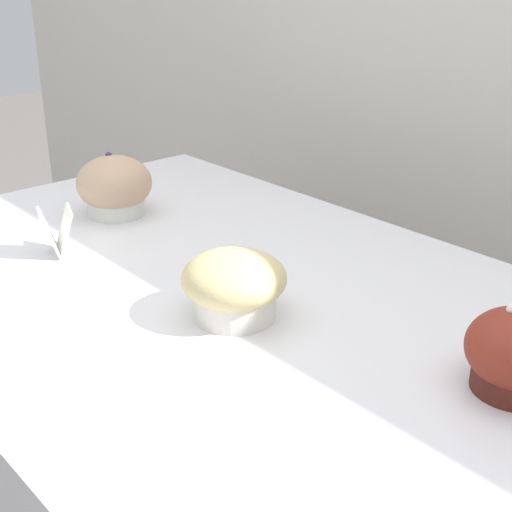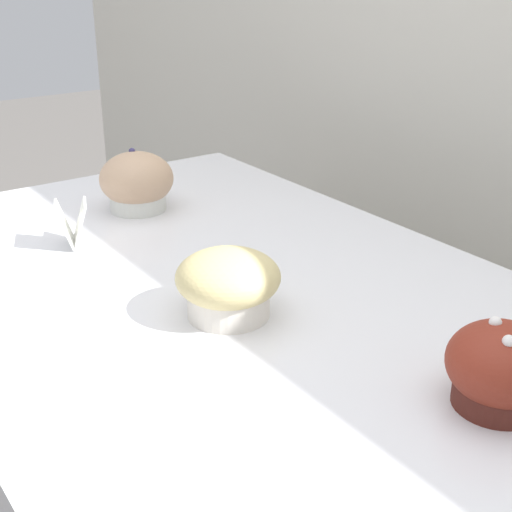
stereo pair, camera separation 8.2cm
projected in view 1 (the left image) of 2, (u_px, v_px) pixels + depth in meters
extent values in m
cube|color=beige|center=(490.00, 191.00, 1.22)|extent=(3.20, 0.10, 1.80)
cylinder|color=white|center=(234.00, 297.00, 0.77)|extent=(0.09, 0.09, 0.05)
ellipsoid|color=#D8C582|center=(234.00, 278.00, 0.76)|extent=(0.11, 0.11, 0.06)
cylinder|color=silver|center=(116.00, 199.00, 1.06)|extent=(0.08, 0.08, 0.05)
ellipsoid|color=tan|center=(114.00, 183.00, 1.05)|extent=(0.11, 0.11, 0.08)
sphere|color=navy|center=(109.00, 155.00, 1.05)|extent=(0.01, 0.01, 0.01)
cube|color=white|center=(65.00, 230.00, 0.93)|extent=(0.05, 0.04, 0.06)
cube|color=silver|center=(49.00, 232.00, 0.92)|extent=(0.05, 0.04, 0.06)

